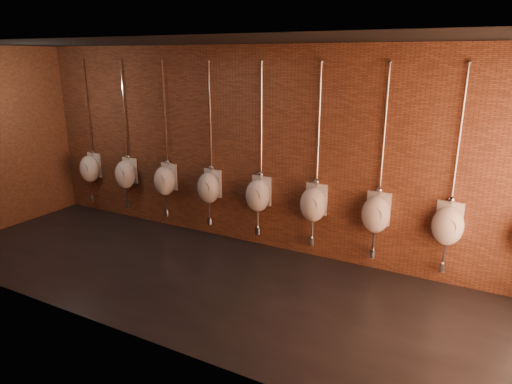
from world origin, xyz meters
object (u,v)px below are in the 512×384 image
urinal_1 (126,174)px  urinal_4 (258,194)px  urinal_5 (313,203)px  urinal_3 (209,187)px  urinal_7 (448,224)px  urinal_2 (165,180)px  urinal_0 (90,168)px  urinal_6 (376,213)px

urinal_1 → urinal_4: bearing=0.0°
urinal_5 → urinal_3: bearing=180.0°
urinal_3 → urinal_7: same height
urinal_5 → urinal_7: same height
urinal_2 → urinal_7: same height
urinal_3 → urinal_7: 3.77m
urinal_3 → urinal_5: (1.88, 0.00, 0.00)m
urinal_1 → urinal_7: size_ratio=1.00×
urinal_5 → urinal_7: size_ratio=1.00×
urinal_5 → urinal_2: bearing=180.0°
urinal_0 → urinal_7: (6.59, 0.00, 0.00)m
urinal_1 → urinal_5: 3.77m
urinal_3 → urinal_7: bearing=0.0°
urinal_5 → urinal_6: 0.94m
urinal_0 → urinal_3: bearing=0.0°
urinal_3 → urinal_4: same height
urinal_0 → urinal_4: 3.77m
urinal_6 → urinal_7: size_ratio=1.00×
urinal_0 → urinal_2: 1.88m
urinal_2 → urinal_5: 2.83m
urinal_4 → urinal_1: bearing=180.0°
urinal_4 → urinal_6: 1.88m
urinal_4 → urinal_5: 0.94m
urinal_6 → urinal_7: 0.94m
urinal_0 → urinal_2: same height
urinal_2 → urinal_5: (2.83, 0.00, 0.00)m
urinal_1 → urinal_2: bearing=0.0°
urinal_0 → urinal_2: bearing=0.0°
urinal_0 → urinal_1: same height
urinal_3 → urinal_2: bearing=180.0°
urinal_3 → urinal_5: same height
urinal_0 → urinal_5: (4.71, 0.00, 0.00)m
urinal_2 → urinal_4: same height
urinal_3 → urinal_4: size_ratio=1.00×
urinal_3 → urinal_7: size_ratio=1.00×
urinal_5 → urinal_6: bearing=0.0°
urinal_0 → urinal_3: 2.83m
urinal_4 → urinal_2: bearing=180.0°
urinal_4 → urinal_5: bearing=0.0°
urinal_4 → urinal_5: size_ratio=1.00×
urinal_3 → urinal_4: (0.94, 0.00, 0.00)m
urinal_0 → urinal_7: size_ratio=1.00×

